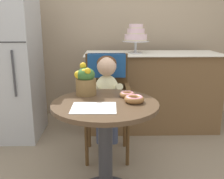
# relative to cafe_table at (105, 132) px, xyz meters

# --- Properties ---
(back_wall) EXTENTS (4.80, 0.10, 2.70)m
(back_wall) POSITION_rel_cafe_table_xyz_m (0.00, 1.85, 0.84)
(back_wall) COLOR tan
(back_wall) RESTS_ON ground
(cafe_table) EXTENTS (0.72, 0.72, 0.72)m
(cafe_table) POSITION_rel_cafe_table_xyz_m (0.00, 0.00, 0.00)
(cafe_table) COLOR #4C3826
(cafe_table) RESTS_ON ground
(wicker_chair) EXTENTS (0.42, 0.45, 0.95)m
(wicker_chair) POSITION_rel_cafe_table_xyz_m (0.01, 0.69, 0.13)
(wicker_chair) COLOR brown
(wicker_chair) RESTS_ON ground
(seated_child) EXTENTS (0.27, 0.32, 0.73)m
(seated_child) POSITION_rel_cafe_table_xyz_m (0.01, 0.54, 0.17)
(seated_child) COLOR beige
(seated_child) RESTS_ON ground
(paper_napkin) EXTENTS (0.28, 0.23, 0.00)m
(paper_napkin) POSITION_rel_cafe_table_xyz_m (-0.07, -0.12, 0.21)
(paper_napkin) COLOR white
(paper_napkin) RESTS_ON cafe_table
(donut_front) EXTENTS (0.11, 0.11, 0.04)m
(donut_front) POSITION_rel_cafe_table_xyz_m (0.16, 0.13, 0.23)
(donut_front) COLOR #AD7542
(donut_front) RESTS_ON cafe_table
(donut_mid) EXTENTS (0.13, 0.13, 0.04)m
(donut_mid) POSITION_rel_cafe_table_xyz_m (0.20, 0.00, 0.24)
(donut_mid) COLOR #936033
(donut_mid) RESTS_ON cafe_table
(flower_vase) EXTENTS (0.16, 0.15, 0.24)m
(flower_vase) POSITION_rel_cafe_table_xyz_m (-0.14, 0.20, 0.32)
(flower_vase) COLOR brown
(flower_vase) RESTS_ON cafe_table
(display_counter) EXTENTS (1.56, 0.62, 0.90)m
(display_counter) POSITION_rel_cafe_table_xyz_m (0.55, 1.30, -0.05)
(display_counter) COLOR brown
(display_counter) RESTS_ON ground
(tiered_cake_stand) EXTENTS (0.30, 0.30, 0.33)m
(tiered_cake_stand) POSITION_rel_cafe_table_xyz_m (0.35, 1.30, 0.59)
(tiered_cake_stand) COLOR silver
(tiered_cake_stand) RESTS_ON display_counter
(refrigerator) EXTENTS (0.64, 0.63, 1.70)m
(refrigerator) POSITION_rel_cafe_table_xyz_m (-1.05, 1.10, 0.34)
(refrigerator) COLOR #B7BABF
(refrigerator) RESTS_ON ground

